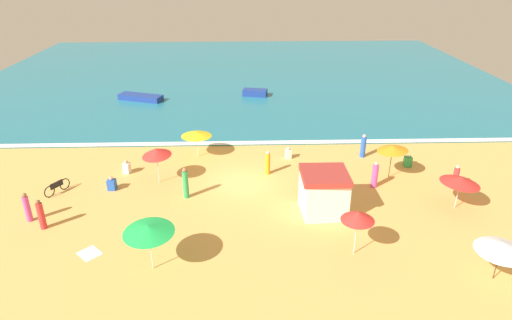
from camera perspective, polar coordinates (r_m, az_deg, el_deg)
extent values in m
plane|color=#E0A856|center=(27.65, -1.69, -3.00)|extent=(60.00, 60.00, 0.00)
cube|color=teal|center=(53.98, -1.86, 11.16)|extent=(60.00, 44.00, 0.10)
cube|color=white|center=(33.30, -1.76, 2.26)|extent=(57.00, 0.70, 0.01)
cube|color=white|center=(24.39, 8.78, -4.54)|extent=(2.48, 2.47, 2.14)
cube|color=#A5332D|center=(23.81, 8.97, -1.97)|extent=(2.53, 2.52, 0.32)
cylinder|color=silver|center=(31.19, -7.70, 2.04)|extent=(0.05, 0.05, 1.84)
cone|color=yellow|center=(30.89, -7.79, 3.42)|extent=(2.75, 2.75, 0.35)
cylinder|color=#4C3823|center=(29.14, 17.17, -0.25)|extent=(0.05, 0.05, 2.18)
cone|color=orange|center=(28.77, 17.40, 1.48)|extent=(2.17, 2.15, 0.55)
cylinder|color=silver|center=(20.52, -13.57, -11.12)|extent=(0.05, 0.05, 2.25)
cone|color=green|center=(19.95, -13.86, -8.77)|extent=(2.39, 2.41, 0.47)
cylinder|color=silver|center=(27.90, -12.71, -0.75)|extent=(0.05, 0.05, 2.29)
cone|color=red|center=(27.51, -12.89, 1.03)|extent=(2.58, 2.59, 0.67)
cylinder|color=silver|center=(21.39, 12.91, -9.33)|extent=(0.05, 0.05, 2.28)
cone|color=red|center=(20.87, 13.16, -7.13)|extent=(1.76, 1.76, 0.48)
cylinder|color=#4C3823|center=(22.19, 29.02, -11.48)|extent=(0.05, 0.05, 1.88)
cone|color=white|center=(21.78, 29.44, -9.84)|extent=(2.81, 2.81, 0.48)
cylinder|color=silver|center=(27.05, 24.84, -3.93)|extent=(0.05, 0.05, 1.89)
cone|color=red|center=(26.70, 25.15, -2.42)|extent=(2.20, 2.17, 0.55)
torus|color=black|center=(28.71, -25.36, -3.76)|extent=(0.42, 0.65, 0.72)
torus|color=black|center=(29.26, -23.69, -2.89)|extent=(0.42, 0.65, 0.72)
cube|color=black|center=(28.88, -24.59, -2.93)|extent=(0.50, 0.79, 0.36)
cylinder|color=green|center=(25.96, -9.17, -3.19)|extent=(0.38, 0.38, 1.70)
sphere|color=#9E6B47|center=(25.53, -9.31, -1.29)|extent=(0.26, 0.26, 0.26)
cylinder|color=red|center=(25.46, -26.22, -6.58)|extent=(0.48, 0.48, 1.49)
sphere|color=brown|center=(25.06, -26.59, -4.91)|extent=(0.23, 0.23, 0.23)
cube|color=white|center=(29.96, -16.51, -1.02)|extent=(0.50, 0.50, 0.71)
sphere|color=#DBA884|center=(29.76, -16.62, -0.22)|extent=(0.24, 0.24, 0.24)
cube|color=blue|center=(28.15, -18.31, -3.07)|extent=(0.50, 0.50, 0.66)
sphere|color=#DBA884|center=(27.95, -18.43, -2.27)|extent=(0.25, 0.25, 0.25)
cylinder|color=orange|center=(28.48, 1.55, -0.54)|extent=(0.44, 0.44, 1.40)
sphere|color=beige|center=(28.14, 1.57, 0.95)|extent=(0.24, 0.24, 0.24)
cube|color=white|center=(30.89, 4.23, 0.77)|extent=(0.45, 0.45, 0.66)
sphere|color=beige|center=(30.71, 4.26, 1.51)|extent=(0.24, 0.24, 0.24)
cylinder|color=#D84CA5|center=(27.82, 15.25, -2.03)|extent=(0.38, 0.38, 1.49)
sphere|color=beige|center=(27.45, 15.44, -0.46)|extent=(0.22, 0.22, 0.22)
cylinder|color=blue|center=(31.81, 13.81, 1.63)|extent=(0.47, 0.47, 1.48)
sphere|color=beige|center=(31.50, 13.96, 3.04)|extent=(0.24, 0.24, 0.24)
cylinder|color=#D84CA5|center=(26.49, -27.67, -5.68)|extent=(0.44, 0.44, 1.46)
sphere|color=#9E6B47|center=(26.11, -28.04, -4.08)|extent=(0.26, 0.26, 0.26)
cube|color=green|center=(31.40, 19.20, -0.19)|extent=(0.51, 0.51, 0.69)
sphere|color=beige|center=(31.22, 19.31, 0.54)|extent=(0.21, 0.21, 0.21)
cylinder|color=red|center=(29.42, 24.59, -2.18)|extent=(0.38, 0.38, 1.33)
sphere|color=beige|center=(29.10, 24.85, -0.82)|extent=(0.23, 0.23, 0.23)
cube|color=blue|center=(29.59, 8.04, -1.26)|extent=(1.39, 1.85, 0.01)
cube|color=white|center=(22.96, -20.89, -11.32)|extent=(1.37, 1.37, 0.01)
cube|color=navy|center=(45.00, -14.83, 7.91)|extent=(4.57, 2.73, 0.54)
cube|color=navy|center=(44.95, -0.13, 8.80)|extent=(2.59, 1.63, 0.64)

